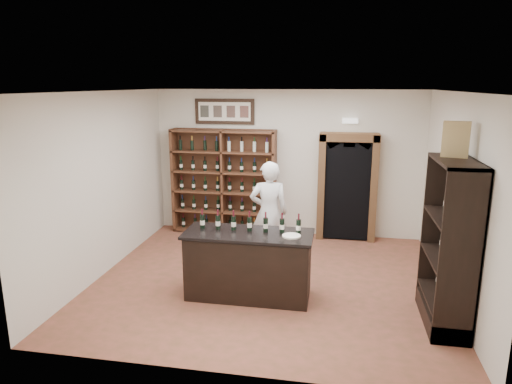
# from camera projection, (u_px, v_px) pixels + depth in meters

# --- Properties ---
(floor) EXTENTS (5.50, 5.50, 0.00)m
(floor) POSITION_uv_depth(u_px,v_px,m) (268.00, 280.00, 7.41)
(floor) COLOR #95483B
(floor) RESTS_ON ground
(ceiling) EXTENTS (5.50, 5.50, 0.00)m
(ceiling) POSITION_uv_depth(u_px,v_px,m) (269.00, 91.00, 6.71)
(ceiling) COLOR white
(ceiling) RESTS_ON wall_back
(wall_back) EXTENTS (5.50, 0.04, 3.00)m
(wall_back) POSITION_uv_depth(u_px,v_px,m) (287.00, 163.00, 9.45)
(wall_back) COLOR beige
(wall_back) RESTS_ON ground
(wall_left) EXTENTS (0.04, 5.00, 3.00)m
(wall_left) POSITION_uv_depth(u_px,v_px,m) (104.00, 184.00, 7.53)
(wall_left) COLOR beige
(wall_left) RESTS_ON ground
(wall_right) EXTENTS (0.04, 5.00, 3.00)m
(wall_right) POSITION_uv_depth(u_px,v_px,m) (456.00, 198.00, 6.59)
(wall_right) COLOR beige
(wall_right) RESTS_ON ground
(wine_shelf) EXTENTS (2.20, 0.38, 2.20)m
(wine_shelf) POSITION_uv_depth(u_px,v_px,m) (224.00, 181.00, 9.61)
(wine_shelf) COLOR #4F291B
(wine_shelf) RESTS_ON ground
(framed_picture) EXTENTS (1.25, 0.04, 0.52)m
(framed_picture) POSITION_uv_depth(u_px,v_px,m) (225.00, 111.00, 9.40)
(framed_picture) COLOR black
(framed_picture) RESTS_ON wall_back
(arched_doorway) EXTENTS (1.17, 0.35, 2.17)m
(arched_doorway) POSITION_uv_depth(u_px,v_px,m) (347.00, 184.00, 9.16)
(arched_doorway) COLOR black
(arched_doorway) RESTS_ON ground
(emergency_light) EXTENTS (0.30, 0.10, 0.10)m
(emergency_light) POSITION_uv_depth(u_px,v_px,m) (350.00, 121.00, 8.95)
(emergency_light) COLOR white
(emergency_light) RESTS_ON wall_back
(tasting_counter) EXTENTS (1.88, 0.78, 1.00)m
(tasting_counter) POSITION_uv_depth(u_px,v_px,m) (249.00, 265.00, 6.75)
(tasting_counter) COLOR black
(tasting_counter) RESTS_ON ground
(counter_bottle_0) EXTENTS (0.07, 0.07, 0.30)m
(counter_bottle_0) POSITION_uv_depth(u_px,v_px,m) (202.00, 221.00, 6.82)
(counter_bottle_0) COLOR black
(counter_bottle_0) RESTS_ON tasting_counter
(counter_bottle_1) EXTENTS (0.07, 0.07, 0.30)m
(counter_bottle_1) POSITION_uv_depth(u_px,v_px,m) (218.00, 222.00, 6.78)
(counter_bottle_1) COLOR black
(counter_bottle_1) RESTS_ON tasting_counter
(counter_bottle_2) EXTENTS (0.07, 0.07, 0.30)m
(counter_bottle_2) POSITION_uv_depth(u_px,v_px,m) (234.00, 223.00, 6.73)
(counter_bottle_2) COLOR black
(counter_bottle_2) RESTS_ON tasting_counter
(counter_bottle_3) EXTENTS (0.07, 0.07, 0.30)m
(counter_bottle_3) POSITION_uv_depth(u_px,v_px,m) (250.00, 224.00, 6.69)
(counter_bottle_3) COLOR black
(counter_bottle_3) RESTS_ON tasting_counter
(counter_bottle_4) EXTENTS (0.07, 0.07, 0.30)m
(counter_bottle_4) POSITION_uv_depth(u_px,v_px,m) (266.00, 225.00, 6.65)
(counter_bottle_4) COLOR black
(counter_bottle_4) RESTS_ON tasting_counter
(counter_bottle_5) EXTENTS (0.07, 0.07, 0.30)m
(counter_bottle_5) POSITION_uv_depth(u_px,v_px,m) (282.00, 226.00, 6.61)
(counter_bottle_5) COLOR black
(counter_bottle_5) RESTS_ON tasting_counter
(counter_bottle_6) EXTENTS (0.07, 0.07, 0.30)m
(counter_bottle_6) POSITION_uv_depth(u_px,v_px,m) (298.00, 226.00, 6.57)
(counter_bottle_6) COLOR black
(counter_bottle_6) RESTS_ON tasting_counter
(side_cabinet) EXTENTS (0.48, 1.20, 2.20)m
(side_cabinet) POSITION_uv_depth(u_px,v_px,m) (449.00, 270.00, 5.94)
(side_cabinet) COLOR black
(side_cabinet) RESTS_ON ground
(shopkeeper) EXTENTS (0.75, 0.57, 1.83)m
(shopkeeper) POSITION_uv_depth(u_px,v_px,m) (269.00, 213.00, 7.96)
(shopkeeper) COLOR white
(shopkeeper) RESTS_ON ground
(plate) EXTENTS (0.27, 0.27, 0.02)m
(plate) POSITION_uv_depth(u_px,v_px,m) (291.00, 236.00, 6.45)
(plate) COLOR white
(plate) RESTS_ON tasting_counter
(wine_crate) EXTENTS (0.35, 0.22, 0.45)m
(wine_crate) POSITION_uv_depth(u_px,v_px,m) (456.00, 139.00, 5.76)
(wine_crate) COLOR tan
(wine_crate) RESTS_ON side_cabinet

